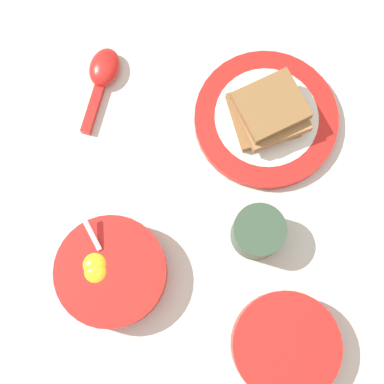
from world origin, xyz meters
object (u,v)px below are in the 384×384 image
(toast_sandwich, at_px, (268,112))
(congee_bowl, at_px, (285,346))
(egg_bowl, at_px, (111,272))
(drinking_cup, at_px, (258,232))
(soup_spoon, at_px, (103,74))
(toast_plate, at_px, (266,119))

(toast_sandwich, height_order, congee_bowl, toast_sandwich)
(egg_bowl, bearing_deg, drinking_cup, 125.54)
(egg_bowl, relative_size, soup_spoon, 1.09)
(soup_spoon, height_order, drinking_cup, drinking_cup)
(toast_plate, distance_m, drinking_cup, 0.18)
(egg_bowl, xyz_separation_m, toast_sandwich, (-0.30, 0.13, 0.02))
(toast_plate, bearing_deg, soup_spoon, -85.46)
(congee_bowl, xyz_separation_m, drinking_cup, (-0.13, -0.09, 0.01))
(toast_sandwich, distance_m, drinking_cup, 0.18)
(toast_plate, height_order, soup_spoon, soup_spoon)
(soup_spoon, bearing_deg, toast_plate, 94.54)
(egg_bowl, bearing_deg, soup_spoon, -154.71)
(toast_sandwich, relative_size, congee_bowl, 0.93)
(toast_plate, relative_size, soup_spoon, 1.54)
(congee_bowl, height_order, drinking_cup, drinking_cup)
(toast_plate, xyz_separation_m, toast_sandwich, (0.00, -0.00, 0.03))
(toast_sandwich, bearing_deg, drinking_cup, 14.43)
(toast_sandwich, relative_size, drinking_cup, 1.87)
(toast_plate, height_order, drinking_cup, drinking_cup)
(congee_bowl, bearing_deg, drinking_cup, -146.77)
(egg_bowl, distance_m, soup_spoon, 0.31)
(soup_spoon, height_order, congee_bowl, congee_bowl)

